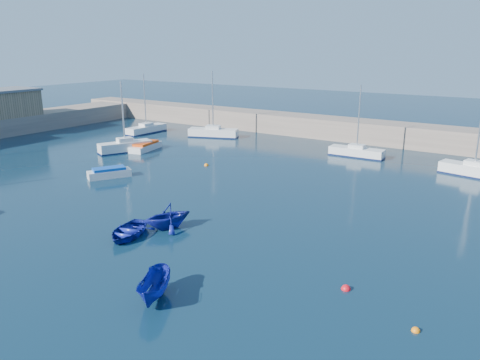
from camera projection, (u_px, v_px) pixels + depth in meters
The scene contains 16 objects.
ground at pixel (31, 286), 23.76m from camera, with size 220.00×220.00×0.00m, color #0C2537.
back_wall at pixel (353, 130), 60.33m from camera, with size 96.00×4.50×2.60m, color #7C6C5F.
brick_shed_a at pixel (3, 104), 64.08m from camera, with size 6.00×8.00×3.40m, color #8D7152.
sailboat_3 at pixel (125, 146), 53.69m from camera, with size 3.96×6.13×8.03m.
sailboat_4 at pixel (146, 129), 65.43m from camera, with size 2.00×6.29×8.15m.
sailboat_5 at pixel (213, 132), 62.49m from camera, with size 6.75×4.04×8.63m.
sailboat_6 at pixel (356, 152), 51.43m from camera, with size 5.96×1.80×7.78m.
sailboat_7 at pixel (474, 170), 43.59m from camera, with size 6.28×2.86×8.04m.
motorboat_1 at pixel (109, 173), 43.33m from camera, with size 3.06×4.01×0.94m.
motorboat_2 at pixel (146, 146), 54.69m from camera, with size 2.55×4.92×0.96m.
dinghy_center at pixel (128, 231), 29.83m from camera, with size 2.67×3.73×0.77m, color navy.
dinghy_left at pixel (167, 216), 31.10m from camera, with size 2.84×3.29×1.73m, color navy.
dinghy_right at pixel (155, 288), 22.37m from camera, with size 1.24×3.31×1.28m, color navy.
buoy_1 at pixel (346, 289), 23.48m from camera, with size 0.49×0.49×0.49m, color red.
buoy_2 at pixel (416, 331), 20.04m from camera, with size 0.38×0.38×0.38m, color orange.
buoy_3 at pixel (206, 166), 47.71m from camera, with size 0.47×0.47×0.47m, color orange.
Camera 1 is at (20.61, -11.98, 11.78)m, focal length 35.00 mm.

